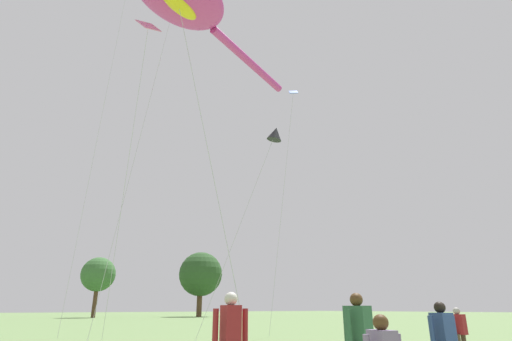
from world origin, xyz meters
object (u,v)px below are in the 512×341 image
at_px(big_show_kite, 185,1).
at_px(small_kite_box_yellow, 275,134).
at_px(person_brown_coat, 359,337).
at_px(tree_shrub_far, 98,275).
at_px(person_short_left, 444,339).
at_px(small_kite_streamer_purple, 291,115).
at_px(person_tall_center, 230,337).
at_px(person_navy_jacket, 459,330).
at_px(small_kite_triangle_green, 146,41).
at_px(tree_broad_distant, 201,274).

height_order(big_show_kite, small_kite_box_yellow, big_show_kite).
xyz_separation_m(person_brown_coat, tree_shrub_far, (13.64, 63.69, 5.59)).
relative_size(person_short_left, small_kite_streamer_purple, 0.10).
xyz_separation_m(person_tall_center, small_kite_streamer_purple, (11.81, 11.12, 12.35)).
xyz_separation_m(person_tall_center, person_short_left, (3.57, -1.77, -0.09)).
bearing_deg(person_tall_center, person_navy_jacket, -72.01).
xyz_separation_m(small_kite_box_yellow, small_kite_triangle_green, (-7.66, -0.01, 2.60)).
bearing_deg(small_kite_box_yellow, tree_broad_distant, -150.97).
bearing_deg(tree_broad_distant, small_kite_triangle_green, -122.21).
xyz_separation_m(person_navy_jacket, small_kite_box_yellow, (0.90, 9.04, 9.62)).
distance_m(small_kite_streamer_purple, tree_shrub_far, 51.95).
bearing_deg(big_show_kite, tree_broad_distant, -141.23).
bearing_deg(tree_shrub_far, small_kite_box_yellow, -97.16).
bearing_deg(person_tall_center, person_brown_coat, -105.85).
distance_m(person_navy_jacket, person_tall_center, 7.92).
relative_size(person_brown_coat, person_short_left, 1.09).
xyz_separation_m(big_show_kite, person_short_left, (0.91, -10.44, -14.90)).
height_order(person_tall_center, small_kite_box_yellow, small_kite_box_yellow).
distance_m(big_show_kite, tree_shrub_far, 56.10).
relative_size(person_navy_jacket, tree_shrub_far, 0.16).
bearing_deg(small_kite_triangle_green, person_tall_center, -37.71).
bearing_deg(small_kite_box_yellow, person_navy_jacket, 48.77).
height_order(person_tall_center, person_short_left, person_tall_center).
distance_m(person_navy_jacket, small_kite_triangle_green, 16.63).
bearing_deg(small_kite_triangle_green, tree_shrub_far, 134.38).
distance_m(small_kite_triangle_green, tree_broad_distant, 58.78).
xyz_separation_m(person_tall_center, tree_broad_distant, (32.33, 58.70, 6.20)).
bearing_deg(person_short_left, person_tall_center, 86.79).
xyz_separation_m(person_brown_coat, person_short_left, (1.70, -0.58, -0.08)).
xyz_separation_m(person_navy_jacket, person_brown_coat, (-6.05, -1.37, 0.14)).
height_order(small_kite_streamer_purple, tree_shrub_far, small_kite_streamer_purple).
xyz_separation_m(person_navy_jacket, person_tall_center, (-7.92, -0.18, 0.14)).
bearing_deg(tree_shrub_far, big_show_kite, -103.42).
bearing_deg(small_kite_box_yellow, small_kite_streamer_purple, 176.89).
distance_m(small_kite_triangle_green, small_kite_streamer_purple, 10.83).
distance_m(big_show_kite, person_short_left, 18.22).
relative_size(person_tall_center, small_kite_streamer_purple, 0.11).
bearing_deg(person_brown_coat, person_short_left, -109.63).
height_order(big_show_kite, person_tall_center, big_show_kite).
distance_m(small_kite_streamer_purple, tree_broad_distant, 52.17).
bearing_deg(person_tall_center, small_kite_streamer_purple, -29.99).
relative_size(small_kite_box_yellow, small_kite_streamer_purple, 0.71).
xyz_separation_m(person_tall_center, small_kite_box_yellow, (8.81, 9.22, 9.48)).
distance_m(person_navy_jacket, person_brown_coat, 6.20).
distance_m(big_show_kite, person_brown_coat, 17.82).
bearing_deg(tree_broad_distant, small_kite_streamer_purple, -113.34).
distance_m(big_show_kite, small_kite_triangle_green, 3.17).
bearing_deg(person_brown_coat, small_kite_triangle_green, 2.97).
bearing_deg(small_kite_streamer_purple, person_short_left, -0.46).
distance_m(person_navy_jacket, tree_broad_distant, 63.73).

